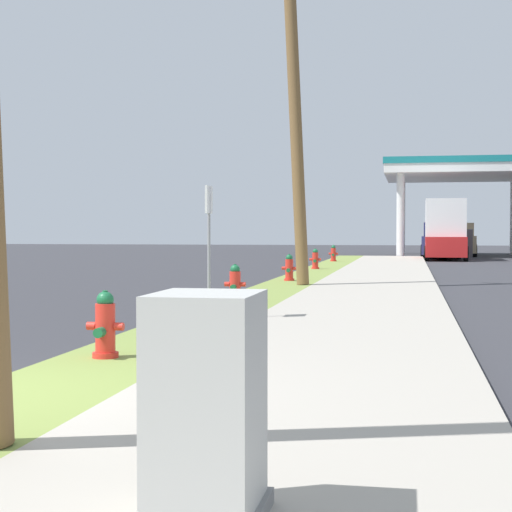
{
  "coord_description": "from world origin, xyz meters",
  "views": [
    {
      "loc": [
        3.87,
        -6.39,
        1.53
      ],
      "look_at": [
        0.72,
        10.63,
        0.99
      ],
      "focal_mm": 58.13,
      "sensor_mm": 36.0,
      "label": 1
    }
  ],
  "objects_px": {
    "street_sign_post": "(209,224)",
    "truck_tan_at_far_bay": "(455,241)",
    "utility_pole_midground": "(295,106)",
    "fire_hydrant_fourth": "(315,260)",
    "fire_hydrant_third": "(289,269)",
    "fire_hydrant_fifth": "(333,254)",
    "fire_hydrant_second": "(235,285)",
    "fire_hydrant_nearest": "(105,328)",
    "car_silver_by_near_pump": "(458,243)",
    "truck_red_at_forecourt": "(445,231)",
    "truck_navy_on_apron": "(442,241)",
    "utility_cabinet": "(206,416)"
  },
  "relations": [
    {
      "from": "fire_hydrant_fifth",
      "to": "street_sign_post",
      "type": "xyz_separation_m",
      "value": [
        0.24,
        -24.81,
        1.19
      ]
    },
    {
      "from": "fire_hydrant_second",
      "to": "street_sign_post",
      "type": "distance_m",
      "value": 3.26
    },
    {
      "from": "street_sign_post",
      "to": "car_silver_by_near_pump",
      "type": "relative_size",
      "value": 0.47
    },
    {
      "from": "fire_hydrant_nearest",
      "to": "fire_hydrant_third",
      "type": "distance_m",
      "value": 14.25
    },
    {
      "from": "truck_red_at_forecourt",
      "to": "utility_cabinet",
      "type": "bearing_deg",
      "value": -93.95
    },
    {
      "from": "utility_pole_midground",
      "to": "car_silver_by_near_pump",
      "type": "height_order",
      "value": "utility_pole_midground"
    },
    {
      "from": "fire_hydrant_fifth",
      "to": "truck_tan_at_far_bay",
      "type": "xyz_separation_m",
      "value": [
        6.1,
        13.47,
        0.47
      ]
    },
    {
      "from": "fire_hydrant_second",
      "to": "truck_red_at_forecourt",
      "type": "xyz_separation_m",
      "value": [
        5.19,
        28.29,
        1.04
      ]
    },
    {
      "from": "fire_hydrant_fourth",
      "to": "fire_hydrant_fifth",
      "type": "height_order",
      "value": "same"
    },
    {
      "from": "utility_cabinet",
      "to": "truck_tan_at_far_bay",
      "type": "bearing_deg",
      "value": 85.56
    },
    {
      "from": "utility_pole_midground",
      "to": "truck_navy_on_apron",
      "type": "bearing_deg",
      "value": 79.78
    },
    {
      "from": "truck_red_at_forecourt",
      "to": "fire_hydrant_second",
      "type": "bearing_deg",
      "value": -100.39
    },
    {
      "from": "fire_hydrant_third",
      "to": "street_sign_post",
      "type": "height_order",
      "value": "street_sign_post"
    },
    {
      "from": "fire_hydrant_fourth",
      "to": "utility_cabinet",
      "type": "height_order",
      "value": "utility_cabinet"
    },
    {
      "from": "fire_hydrant_second",
      "to": "fire_hydrant_fifth",
      "type": "distance_m",
      "value": 21.78
    },
    {
      "from": "fire_hydrant_second",
      "to": "fire_hydrant_fourth",
      "type": "bearing_deg",
      "value": 90.02
    },
    {
      "from": "fire_hydrant_third",
      "to": "utility_cabinet",
      "type": "relative_size",
      "value": 0.67
    },
    {
      "from": "fire_hydrant_third",
      "to": "truck_tan_at_far_bay",
      "type": "bearing_deg",
      "value": 78.0
    },
    {
      "from": "truck_navy_on_apron",
      "to": "fire_hydrant_nearest",
      "type": "bearing_deg",
      "value": -97.47
    },
    {
      "from": "fire_hydrant_second",
      "to": "fire_hydrant_fifth",
      "type": "bearing_deg",
      "value": 90.07
    },
    {
      "from": "fire_hydrant_nearest",
      "to": "utility_pole_midground",
      "type": "xyz_separation_m",
      "value": [
        0.37,
        12.73,
        4.32
      ]
    },
    {
      "from": "street_sign_post",
      "to": "truck_tan_at_far_bay",
      "type": "xyz_separation_m",
      "value": [
        5.86,
        38.28,
        -0.72
      ]
    },
    {
      "from": "utility_pole_midground",
      "to": "car_silver_by_near_pump",
      "type": "relative_size",
      "value": 2.02
    },
    {
      "from": "fire_hydrant_nearest",
      "to": "truck_tan_at_far_bay",
      "type": "xyz_separation_m",
      "value": [
        6.01,
        42.5,
        0.47
      ]
    },
    {
      "from": "fire_hydrant_nearest",
      "to": "fire_hydrant_fifth",
      "type": "distance_m",
      "value": 29.03
    },
    {
      "from": "truck_red_at_forecourt",
      "to": "truck_tan_at_far_bay",
      "type": "xyz_separation_m",
      "value": [
        0.89,
        6.96,
        -0.57
      ]
    },
    {
      "from": "truck_tan_at_far_bay",
      "to": "utility_pole_midground",
      "type": "bearing_deg",
      "value": -100.73
    },
    {
      "from": "fire_hydrant_nearest",
      "to": "fire_hydrant_fifth",
      "type": "bearing_deg",
      "value": 90.18
    },
    {
      "from": "fire_hydrant_nearest",
      "to": "car_silver_by_near_pump",
      "type": "distance_m",
      "value": 46.04
    },
    {
      "from": "truck_navy_on_apron",
      "to": "utility_pole_midground",
      "type": "bearing_deg",
      "value": -100.22
    },
    {
      "from": "street_sign_post",
      "to": "truck_navy_on_apron",
      "type": "distance_m",
      "value": 35.27
    },
    {
      "from": "utility_pole_midground",
      "to": "utility_cabinet",
      "type": "distance_m",
      "value": 18.11
    },
    {
      "from": "fire_hydrant_second",
      "to": "truck_tan_at_far_bay",
      "type": "relative_size",
      "value": 0.14
    },
    {
      "from": "utility_pole_midground",
      "to": "car_silver_by_near_pump",
      "type": "bearing_deg",
      "value": 79.59
    },
    {
      "from": "street_sign_post",
      "to": "truck_tan_at_far_bay",
      "type": "distance_m",
      "value": 38.73
    },
    {
      "from": "fire_hydrant_nearest",
      "to": "car_silver_by_near_pump",
      "type": "bearing_deg",
      "value": 82.01
    },
    {
      "from": "car_silver_by_near_pump",
      "to": "truck_tan_at_far_bay",
      "type": "height_order",
      "value": "truck_tan_at_far_bay"
    },
    {
      "from": "fire_hydrant_third",
      "to": "truck_navy_on_apron",
      "type": "height_order",
      "value": "truck_navy_on_apron"
    },
    {
      "from": "truck_red_at_forecourt",
      "to": "truck_navy_on_apron",
      "type": "relative_size",
      "value": 1.16
    },
    {
      "from": "utility_pole_midground",
      "to": "fire_hydrant_fourth",
      "type": "bearing_deg",
      "value": 92.86
    },
    {
      "from": "street_sign_post",
      "to": "car_silver_by_near_pump",
      "type": "xyz_separation_m",
      "value": [
        6.25,
        41.37,
        -0.91
      ]
    },
    {
      "from": "fire_hydrant_second",
      "to": "fire_hydrant_fourth",
      "type": "relative_size",
      "value": 1.0
    },
    {
      "from": "fire_hydrant_second",
      "to": "car_silver_by_near_pump",
      "type": "xyz_separation_m",
      "value": [
        6.47,
        38.35,
        0.28
      ]
    },
    {
      "from": "fire_hydrant_third",
      "to": "fire_hydrant_fifth",
      "type": "height_order",
      "value": "same"
    },
    {
      "from": "car_silver_by_near_pump",
      "to": "truck_red_at_forecourt",
      "type": "height_order",
      "value": "truck_red_at_forecourt"
    },
    {
      "from": "fire_hydrant_nearest",
      "to": "fire_hydrant_fifth",
      "type": "xyz_separation_m",
      "value": [
        -0.09,
        29.03,
        0.0
      ]
    },
    {
      "from": "fire_hydrant_fifth",
      "to": "truck_tan_at_far_bay",
      "type": "distance_m",
      "value": 14.79
    },
    {
      "from": "utility_cabinet",
      "to": "truck_navy_on_apron",
      "type": "xyz_separation_m",
      "value": [
        2.79,
        43.93,
        0.28
      ]
    },
    {
      "from": "truck_navy_on_apron",
      "to": "fire_hydrant_fourth",
      "type": "bearing_deg",
      "value": -106.37
    },
    {
      "from": "fire_hydrant_nearest",
      "to": "truck_red_at_forecourt",
      "type": "height_order",
      "value": "truck_red_at_forecourt"
    }
  ]
}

